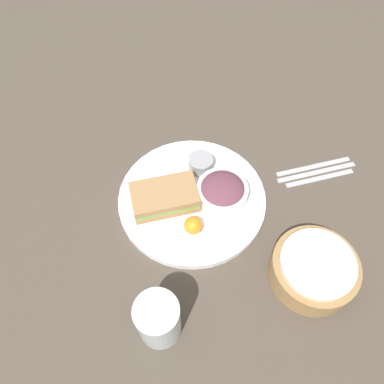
% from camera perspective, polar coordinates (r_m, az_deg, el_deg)
% --- Properties ---
extents(ground_plane, '(4.00, 4.00, 0.00)m').
position_cam_1_polar(ground_plane, '(0.87, -0.00, -1.36)').
color(ground_plane, '#4C4238').
extents(plate, '(0.34, 0.34, 0.02)m').
position_cam_1_polar(plate, '(0.86, -0.00, -1.05)').
color(plate, white).
rests_on(plate, ground_plane).
extents(sandwich, '(0.15, 0.09, 0.04)m').
position_cam_1_polar(sandwich, '(0.83, -4.18, -0.78)').
color(sandwich, '#A37A4C').
rests_on(sandwich, plate).
extents(salad_bowl, '(0.11, 0.11, 0.06)m').
position_cam_1_polar(salad_bowl, '(0.83, 4.63, 0.04)').
color(salad_bowl, white).
rests_on(salad_bowl, plate).
extents(dressing_cup, '(0.06, 0.06, 0.03)m').
position_cam_1_polar(dressing_cup, '(0.89, 1.33, 4.40)').
color(dressing_cup, '#99999E').
rests_on(dressing_cup, plate).
extents(orange_wedge, '(0.04, 0.04, 0.04)m').
position_cam_1_polar(orange_wedge, '(0.79, 0.17, -5.10)').
color(orange_wedge, orange).
rests_on(orange_wedge, plate).
extents(drink_glass, '(0.08, 0.08, 0.12)m').
position_cam_1_polar(drink_glass, '(0.70, -5.14, -18.81)').
color(drink_glass, silver).
rests_on(drink_glass, ground_plane).
extents(bread_basket, '(0.17, 0.17, 0.07)m').
position_cam_1_polar(bread_basket, '(0.79, 18.04, -11.13)').
color(bread_basket, '#997547').
rests_on(bread_basket, ground_plane).
extents(fork, '(0.19, 0.02, 0.01)m').
position_cam_1_polar(fork, '(0.97, 18.03, 3.73)').
color(fork, '#B2B2B7').
rests_on(fork, ground_plane).
extents(knife, '(0.20, 0.02, 0.01)m').
position_cam_1_polar(knife, '(0.96, 18.47, 2.89)').
color(knife, '#B2B2B7').
rests_on(knife, ground_plane).
extents(spoon, '(0.17, 0.02, 0.01)m').
position_cam_1_polar(spoon, '(0.95, 18.91, 2.03)').
color(spoon, '#B2B2B7').
rests_on(spoon, ground_plane).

